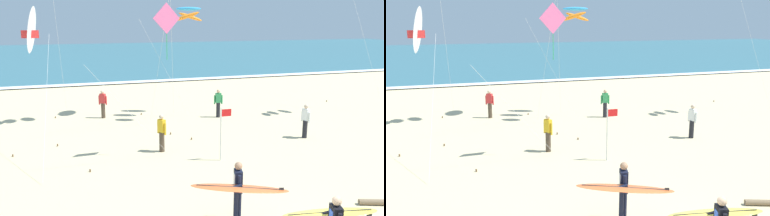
% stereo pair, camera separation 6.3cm
% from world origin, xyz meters
% --- Properties ---
extents(ocean_water, '(160.00, 60.00, 0.08)m').
position_xyz_m(ocean_water, '(0.00, 57.23, 0.04)').
color(ocean_water, '#336B7A').
rests_on(ocean_water, ground).
extents(shoreline_foam, '(160.00, 1.31, 0.01)m').
position_xyz_m(shoreline_foam, '(0.00, 27.53, 0.09)').
color(shoreline_foam, white).
rests_on(shoreline_foam, ocean_water).
extents(surfer_trailing, '(2.62, 1.22, 1.71)m').
position_xyz_m(surfer_trailing, '(0.01, 2.04, 1.05)').
color(surfer_trailing, black).
rests_on(surfer_trailing, ground).
extents(kite_diamond_rose_near, '(3.75, 1.01, 6.02)m').
position_xyz_m(kite_diamond_rose_near, '(-0.39, 8.01, 5.24)').
color(kite_diamond_rose_near, pink).
rests_on(kite_diamond_rose_near, ground).
extents(kite_arc_cobalt_far, '(3.74, 3.07, 6.07)m').
position_xyz_m(kite_arc_cobalt_far, '(2.62, 14.33, 5.68)').
color(kite_arc_cobalt_far, orange).
rests_on(kite_arc_cobalt_far, ground).
extents(kite_delta_ivory_close, '(0.78, 5.02, 5.82)m').
position_xyz_m(kite_delta_ivory_close, '(-5.04, 6.51, 5.08)').
color(kite_delta_ivory_close, white).
rests_on(kite_delta_ivory_close, ground).
extents(bystander_green_top, '(0.49, 0.23, 1.59)m').
position_xyz_m(bystander_green_top, '(4.10, 13.49, 0.81)').
color(bystander_green_top, black).
rests_on(bystander_green_top, ground).
extents(bystander_yellow_top, '(0.31, 0.45, 1.59)m').
position_xyz_m(bystander_yellow_top, '(-0.41, 8.63, 0.81)').
color(bystander_yellow_top, '#4C3D2D').
rests_on(bystander_yellow_top, ground).
extents(bystander_white_top, '(0.26, 0.48, 1.59)m').
position_xyz_m(bystander_white_top, '(6.40, 8.46, 0.81)').
color(bystander_white_top, black).
rests_on(bystander_white_top, ground).
extents(bystander_red_top, '(0.44, 0.32, 1.59)m').
position_xyz_m(bystander_red_top, '(-2.08, 15.36, 0.81)').
color(bystander_red_top, '#4C3D2D').
rests_on(bystander_red_top, ground).
extents(lifeguard_flag, '(0.44, 0.05, 2.10)m').
position_xyz_m(lifeguard_flag, '(1.55, 6.86, 1.27)').
color(lifeguard_flag, silver).
rests_on(lifeguard_flag, ground).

